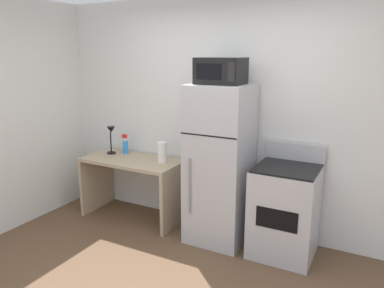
{
  "coord_description": "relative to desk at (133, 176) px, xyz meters",
  "views": [
    {
      "loc": [
        1.56,
        -2.15,
        2.01
      ],
      "look_at": [
        -0.16,
        1.1,
        1.09
      ],
      "focal_mm": 34.81,
      "sensor_mm": 36.0,
      "label": 1
    }
  ],
  "objects": [
    {
      "name": "desk_lamp",
      "position": [
        -0.36,
        0.06,
        0.46
      ],
      "size": [
        0.14,
        0.12,
        0.35
      ],
      "color": "black",
      "rests_on": "desk"
    },
    {
      "name": "paper_towel_roll",
      "position": [
        0.39,
        0.05,
        0.34
      ],
      "size": [
        0.11,
        0.11,
        0.24
      ],
      "primitive_type": "cylinder",
      "color": "white",
      "rests_on": "desk"
    },
    {
      "name": "oven_range",
      "position": [
        1.86,
        0.0,
        -0.06
      ],
      "size": [
        0.61,
        0.61,
        1.1
      ],
      "color": "#B7B7BC",
      "rests_on": "ground"
    },
    {
      "name": "spray_bottle",
      "position": [
        -0.23,
        0.16,
        0.32
      ],
      "size": [
        0.06,
        0.06,
        0.25
      ],
      "color": "#2D8CEA",
      "rests_on": "desk"
    },
    {
      "name": "microwave",
      "position": [
        1.15,
        -0.03,
        1.29
      ],
      "size": [
        0.46,
        0.35,
        0.26
      ],
      "color": "black",
      "rests_on": "refrigerator"
    },
    {
      "name": "wall_back_white",
      "position": [
        1.1,
        0.37,
        0.77
      ],
      "size": [
        5.0,
        0.1,
        2.6
      ],
      "primitive_type": "cube",
      "color": "silver",
      "rests_on": "ground"
    },
    {
      "name": "refrigerator",
      "position": [
        1.15,
        -0.01,
        0.32
      ],
      "size": [
        0.61,
        0.64,
        1.69
      ],
      "color": "#B7B7BC",
      "rests_on": "ground"
    },
    {
      "name": "desk",
      "position": [
        0.0,
        0.0,
        0.0
      ],
      "size": [
        1.22,
        0.6,
        0.75
      ],
      "color": "tan",
      "rests_on": "ground"
    }
  ]
}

